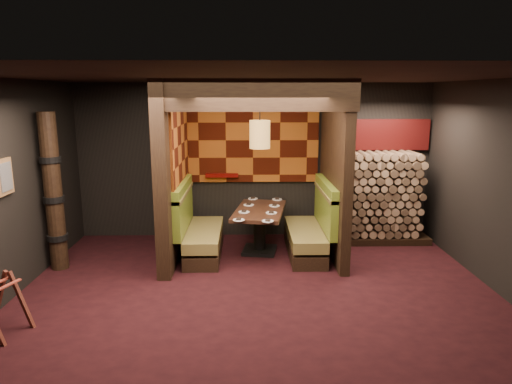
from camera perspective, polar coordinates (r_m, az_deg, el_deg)
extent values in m
cube|color=black|center=(6.24, 0.27, -13.03)|extent=(6.50, 5.50, 0.02)
cube|color=black|center=(5.65, 0.30, 14.31)|extent=(6.50, 5.50, 0.02)
cube|color=black|center=(8.50, -0.22, 3.89)|extent=(6.50, 0.02, 2.85)
cube|color=black|center=(3.14, 1.64, -10.78)|extent=(6.50, 0.02, 2.85)
cube|color=black|center=(6.71, 29.34, 0.08)|extent=(0.02, 5.50, 2.85)
cube|color=black|center=(7.49, -10.44, 2.57)|extent=(0.20, 2.20, 2.85)
cube|color=black|center=(7.59, 9.81, 2.71)|extent=(0.15, 2.10, 2.85)
cube|color=black|center=(6.35, -0.11, 12.00)|extent=(2.85, 0.18, 0.44)
cube|color=#954915|center=(8.40, -0.38, 6.51)|extent=(2.40, 0.06, 1.55)
cube|color=#954915|center=(7.59, -9.46, 5.97)|extent=(0.04, 1.85, 1.45)
cube|color=#580806|center=(8.44, -4.28, 2.11)|extent=(0.60, 0.12, 0.07)
cube|color=black|center=(7.76, -6.43, -7.01)|extent=(0.55, 1.60, 0.22)
cube|color=olive|center=(7.68, -6.48, -5.25)|extent=(0.55, 1.60, 0.18)
cube|color=#566923|center=(7.61, -9.06, -2.43)|extent=(0.12, 1.60, 0.78)
cube|color=olive|center=(7.53, -9.15, 0.15)|extent=(0.15, 1.60, 0.06)
cube|color=black|center=(7.79, 6.07, -6.93)|extent=(0.55, 1.60, 0.22)
cube|color=olive|center=(7.71, 6.11, -5.17)|extent=(0.55, 1.60, 0.18)
cube|color=#566923|center=(7.65, 8.67, -2.34)|extent=(0.12, 1.60, 0.78)
cube|color=olive|center=(7.57, 8.75, 0.23)|extent=(0.15, 1.60, 0.06)
cube|color=black|center=(7.87, 0.45, -7.27)|extent=(0.63, 0.63, 0.06)
cylinder|color=black|center=(7.77, 0.45, -5.06)|extent=(0.20, 0.20, 0.69)
cube|color=#3A2315|center=(7.66, 0.45, -2.37)|extent=(1.00, 1.53, 0.06)
cylinder|color=white|center=(6.99, -2.18, -3.51)|extent=(0.18, 0.18, 0.01)
cube|color=black|center=(6.98, -2.18, -3.38)|extent=(0.09, 0.12, 0.02)
cylinder|color=white|center=(6.93, 1.48, -3.65)|extent=(0.18, 0.18, 0.01)
cube|color=black|center=(6.92, 1.48, -3.53)|extent=(0.09, 0.12, 0.02)
cylinder|color=white|center=(7.45, -1.51, -2.50)|extent=(0.18, 0.18, 0.01)
cube|color=black|center=(7.45, -1.51, -2.39)|extent=(0.09, 0.12, 0.02)
cylinder|color=white|center=(7.39, 1.93, -2.63)|extent=(0.18, 0.18, 0.01)
cube|color=black|center=(7.39, 1.93, -2.51)|extent=(0.09, 0.12, 0.02)
cylinder|color=white|center=(7.92, -0.92, -1.62)|extent=(0.18, 0.18, 0.01)
cube|color=black|center=(7.92, -0.92, -1.50)|extent=(0.09, 0.12, 0.02)
cylinder|color=white|center=(7.87, 2.31, -1.73)|extent=(0.18, 0.18, 0.01)
cube|color=black|center=(7.86, 2.31, -1.61)|extent=(0.09, 0.12, 0.02)
cylinder|color=white|center=(8.39, -0.39, -0.83)|extent=(0.18, 0.18, 0.01)
cube|color=black|center=(8.39, -0.39, -0.72)|extent=(0.09, 0.12, 0.02)
cylinder|color=white|center=(8.34, 2.66, -0.93)|extent=(0.18, 0.18, 0.01)
cube|color=black|center=(8.34, 2.66, -0.82)|extent=(0.09, 0.12, 0.02)
cylinder|color=#AA7A38|center=(7.40, 0.48, 7.21)|extent=(0.33, 0.33, 0.45)
sphere|color=#FFC672|center=(7.40, 0.48, 7.21)|extent=(0.18, 0.18, 0.18)
cylinder|color=black|center=(7.37, 0.49, 11.34)|extent=(0.02, 0.02, 0.62)
cube|color=olive|center=(6.60, -28.97, 1.67)|extent=(0.04, 0.36, 0.46)
cube|color=#3F3F3F|center=(6.58, -28.78, 1.67)|extent=(0.01, 0.27, 0.36)
cube|color=#4D1E16|center=(6.27, -29.39, -11.38)|extent=(0.31, 0.14, 0.71)
cube|color=#4D1E16|center=(6.04, -27.20, -12.03)|extent=(0.31, 0.14, 0.71)
cube|color=maroon|center=(5.81, -28.91, -10.33)|extent=(0.19, 0.42, 0.01)
cylinder|color=black|center=(7.48, -24.01, -0.06)|extent=(0.26, 0.26, 2.40)
cylinder|color=black|center=(7.65, -23.55, -5.19)|extent=(0.31, 0.31, 0.09)
cylinder|color=black|center=(7.50, -23.94, -0.80)|extent=(0.31, 0.31, 0.09)
cylinder|color=black|center=(7.40, -24.34, 3.73)|extent=(0.31, 0.31, 0.09)
cube|color=black|center=(8.75, 15.05, -5.47)|extent=(1.73, 0.70, 0.12)
cube|color=brown|center=(8.54, 15.35, -0.22)|extent=(1.73, 0.70, 1.52)
cube|color=maroon|center=(8.71, 15.12, 6.94)|extent=(1.83, 0.10, 0.56)
cube|color=black|center=(7.86, 10.10, 3.02)|extent=(0.08, 0.08, 2.85)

